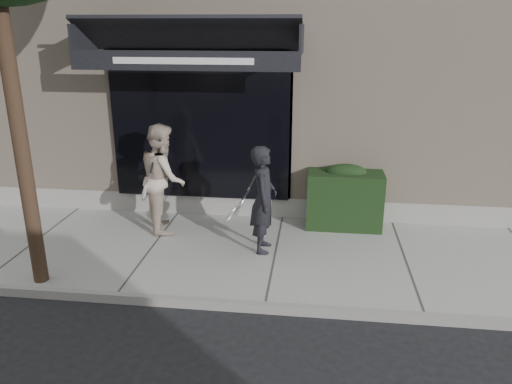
# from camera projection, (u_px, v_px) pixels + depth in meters

# --- Properties ---
(ground) EXTENTS (80.00, 80.00, 0.00)m
(ground) POSITION_uv_depth(u_px,v_px,m) (275.00, 259.00, 7.92)
(ground) COLOR black
(ground) RESTS_ON ground
(sidewalk) EXTENTS (20.00, 3.00, 0.12)m
(sidewalk) POSITION_uv_depth(u_px,v_px,m) (276.00, 256.00, 7.90)
(sidewalk) COLOR gray
(sidewalk) RESTS_ON ground
(curb) EXTENTS (20.00, 0.10, 0.14)m
(curb) POSITION_uv_depth(u_px,v_px,m) (265.00, 307.00, 6.44)
(curb) COLOR gray
(curb) RESTS_ON ground
(building_facade) EXTENTS (14.30, 8.04, 5.64)m
(building_facade) POSITION_uv_depth(u_px,v_px,m) (295.00, 60.00, 11.70)
(building_facade) COLOR beige
(building_facade) RESTS_ON ground
(hedge) EXTENTS (1.30, 0.70, 1.14)m
(hedge) POSITION_uv_depth(u_px,v_px,m) (344.00, 197.00, 8.75)
(hedge) COLOR black
(hedge) RESTS_ON sidewalk
(pedestrian_front) EXTENTS (0.78, 0.89, 1.70)m
(pedestrian_front) POSITION_uv_depth(u_px,v_px,m) (263.00, 200.00, 7.71)
(pedestrian_front) COLOR black
(pedestrian_front) RESTS_ON sidewalk
(pedestrian_back) EXTENTS (0.98, 1.10, 1.86)m
(pedestrian_back) POSITION_uv_depth(u_px,v_px,m) (163.00, 178.00, 8.51)
(pedestrian_back) COLOR beige
(pedestrian_back) RESTS_ON sidewalk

